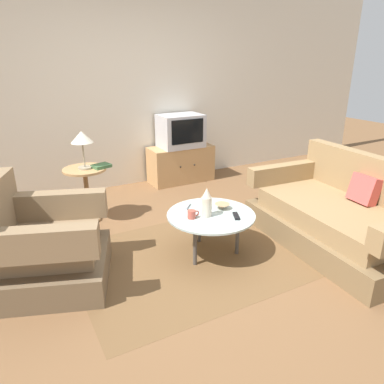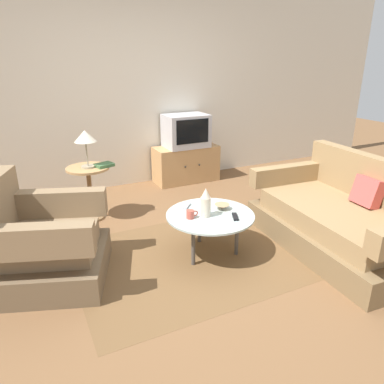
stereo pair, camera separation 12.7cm
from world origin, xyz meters
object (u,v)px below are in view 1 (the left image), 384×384
at_px(vase, 207,203).
at_px(tv_remote_dark, 236,216).
at_px(television, 181,131).
at_px(side_table, 86,184).
at_px(table_lamp, 82,139).
at_px(bowl, 222,206).
at_px(couch, 341,217).
at_px(mug, 192,214).
at_px(coffee_table, 211,217).
at_px(book, 101,166).
at_px(tv_remote_silver, 187,206).
at_px(armchair, 42,249).
at_px(tv_stand, 181,164).

xyz_separation_m(vase, tv_remote_dark, (0.22, -0.15, -0.12)).
bearing_deg(tv_remote_dark, television, -169.56).
height_order(side_table, table_lamp, table_lamp).
xyz_separation_m(side_table, bowl, (0.99, -1.24, -0.01)).
xyz_separation_m(couch, bowl, (-1.07, 0.49, 0.15)).
bearing_deg(bowl, mug, -171.93).
relative_size(coffee_table, table_lamp, 1.99).
bearing_deg(table_lamp, couch, -39.90).
bearing_deg(table_lamp, television, 26.06).
bearing_deg(table_lamp, book, -14.87).
relative_size(vase, tv_remote_silver, 2.05).
bearing_deg(vase, tv_remote_dark, -33.42).
xyz_separation_m(table_lamp, vase, (0.77, -1.30, -0.41)).
bearing_deg(television, bowl, -105.82).
xyz_separation_m(armchair, book, (0.78, 0.99, 0.33)).
bearing_deg(side_table, vase, -59.44).
height_order(tv_stand, vase, vase).
height_order(side_table, television, television).
relative_size(couch, book, 8.18).
relative_size(coffee_table, bowl, 5.63).
bearing_deg(tv_remote_silver, mug, -154.25).
bearing_deg(mug, coffee_table, -0.24).
bearing_deg(tv_stand, side_table, -154.20).
distance_m(tv_stand, television, 0.50).
height_order(vase, mug, vase).
height_order(table_lamp, tv_remote_dark, table_lamp).
bearing_deg(bowl, tv_remote_silver, 144.79).
bearing_deg(coffee_table, couch, -19.74).
xyz_separation_m(couch, coffee_table, (-1.22, 0.44, 0.10)).
bearing_deg(table_lamp, tv_stand, 26.26).
bearing_deg(book, coffee_table, -77.62).
relative_size(side_table, mug, 5.46).
height_order(side_table, mug, side_table).
bearing_deg(mug, tv_remote_dark, -25.00).
height_order(tv_stand, television, television).
height_order(armchair, side_table, armchair).
distance_m(table_lamp, bowl, 1.65).
xyz_separation_m(coffee_table, tv_remote_dark, (0.16, -0.17, 0.04)).
distance_m(couch, television, 2.57).
bearing_deg(tv_remote_dark, mug, -90.44).
bearing_deg(television, tv_remote_dark, -104.12).
relative_size(table_lamp, mug, 3.60).
bearing_deg(couch, coffee_table, 74.13).
xyz_separation_m(coffee_table, vase, (-0.06, -0.02, 0.16)).
xyz_separation_m(mug, book, (-0.46, 1.23, 0.19)).
height_order(tv_stand, bowl, tv_stand).
bearing_deg(television, table_lamp, -153.94).
bearing_deg(television, vase, -110.72).
xyz_separation_m(armchair, tv_stand, (2.16, 1.80, -0.04)).
bearing_deg(bowl, armchair, 173.20).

